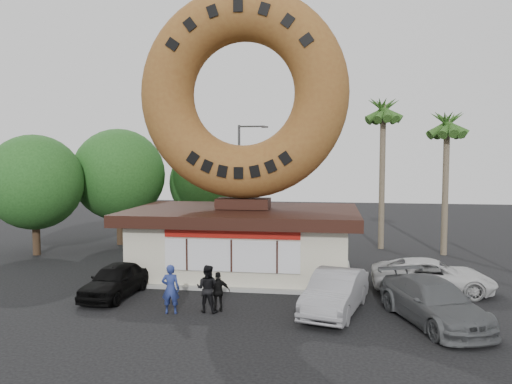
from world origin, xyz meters
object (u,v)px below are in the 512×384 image
at_px(giant_donut, 243,94).
at_px(car_silver, 335,292).
at_px(car_grey, 434,302).
at_px(car_white, 433,276).
at_px(street_lamp, 241,176).
at_px(person_center, 207,289).
at_px(person_right, 218,292).
at_px(donut_shop, 243,239).
at_px(person_left, 171,289).
at_px(car_black, 115,280).

bearing_deg(giant_donut, car_silver, -50.87).
bearing_deg(car_grey, car_white, 59.58).
height_order(giant_donut, street_lamp, giant_donut).
bearing_deg(person_center, person_right, -154.37).
bearing_deg(car_white, donut_shop, 80.03).
bearing_deg(car_white, street_lamp, 44.46).
xyz_separation_m(donut_shop, car_grey, (7.87, -6.18, -1.00)).
distance_m(donut_shop, giant_donut, 7.14).
xyz_separation_m(giant_donut, person_right, (0.06, -5.99, -8.14)).
bearing_deg(street_lamp, car_white, -48.99).
xyz_separation_m(person_left, person_right, (1.72, 0.49, -0.17)).
distance_m(person_right, car_black, 4.93).
height_order(person_left, person_center, person_left).
xyz_separation_m(donut_shop, person_right, (0.06, -5.97, -1.01)).
xyz_separation_m(donut_shop, car_black, (-4.67, -4.62, -1.07)).
xyz_separation_m(car_silver, car_grey, (3.42, -0.73, -0.01)).
xyz_separation_m(person_center, car_black, (-4.34, 1.48, -0.21)).
bearing_deg(donut_shop, car_white, -13.41).
bearing_deg(car_grey, street_lamp, 101.29).
relative_size(person_left, car_silver, 0.39).
relative_size(street_lamp, car_white, 1.55).
xyz_separation_m(person_right, car_grey, (7.81, -0.21, 0.01)).
distance_m(street_lamp, person_center, 16.58).
distance_m(person_left, car_black, 3.54).
distance_m(car_grey, car_white, 4.19).
bearing_deg(car_white, person_left, 116.56).
distance_m(person_right, car_white, 9.44).
distance_m(giant_donut, car_black, 10.52).
bearing_deg(car_grey, giant_donut, 122.10).
relative_size(car_silver, car_white, 0.92).
height_order(donut_shop, person_center, donut_shop).
relative_size(person_right, car_black, 0.37).
distance_m(giant_donut, car_silver, 10.75).
bearing_deg(person_left, donut_shop, -111.36).
relative_size(person_left, car_white, 0.36).
relative_size(person_right, car_grey, 0.29).
bearing_deg(person_center, car_black, -10.39).
bearing_deg(car_black, person_center, -15.21).
bearing_deg(person_center, person_left, 23.84).
distance_m(street_lamp, car_black, 15.38).
xyz_separation_m(street_lamp, car_black, (-2.82, -14.64, -3.79)).
height_order(person_center, car_grey, person_center).
xyz_separation_m(car_black, car_grey, (12.54, -1.56, 0.07)).
relative_size(person_center, person_right, 1.19).
distance_m(giant_donut, car_white, 12.09).
height_order(car_silver, car_grey, car_silver).
distance_m(car_silver, car_white, 5.40).
height_order(person_left, car_silver, person_left).
bearing_deg(street_lamp, person_left, -89.32).
relative_size(street_lamp, person_right, 5.28).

